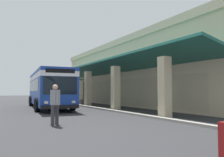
{
  "coord_description": "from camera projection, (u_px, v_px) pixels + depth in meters",
  "views": [
    {
      "loc": [
        17.8,
        -4.81,
        1.5
      ],
      "look_at": [
        1.11,
        4.37,
        2.55
      ],
      "focal_mm": 35.92,
      "sensor_mm": 36.0,
      "label": 1
    }
  ],
  "objects": [
    {
      "name": "ground",
      "position": [
        139.0,
        106.0,
        21.65
      ],
      "size": [
        120.0,
        120.0,
        0.0
      ],
      "primitive_type": "plane",
      "color": "#2D2D30"
    },
    {
      "name": "curb_strip",
      "position": [
        83.0,
        106.0,
        21.64
      ],
      "size": [
        32.92,
        0.5,
        0.12
      ],
      "primitive_type": "cube",
      "color": "#9E998E",
      "rests_on": "ground"
    },
    {
      "name": "plaza_building",
      "position": [
        160.0,
        75.0,
        26.45
      ],
      "size": [
        27.73,
        15.93,
        6.76
      ],
      "color": "#C6B793",
      "rests_on": "ground"
    },
    {
      "name": "transit_bus",
      "position": [
        49.0,
        87.0,
        19.86
      ],
      "size": [
        11.4,
        3.6,
        3.34
      ],
      "color": "#193D9E",
      "rests_on": "ground"
    },
    {
      "name": "pedestrian",
      "position": [
        55.0,
        102.0,
        9.84
      ],
      "size": [
        0.71,
        0.41,
        1.78
      ],
      "color": "#38383D",
      "rests_on": "ground"
    },
    {
      "name": "potted_palm",
      "position": [
        84.0,
        97.0,
        25.13
      ],
      "size": [
        1.79,
        1.98,
        2.93
      ],
      "color": "gray",
      "rests_on": "ground"
    }
  ]
}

